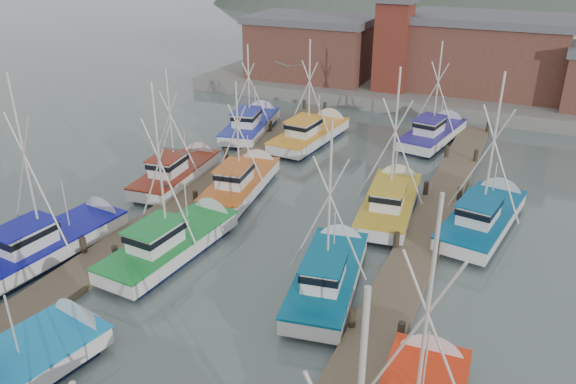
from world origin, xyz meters
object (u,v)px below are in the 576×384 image
at_px(boat_4, 177,240).
at_px(boat_8, 244,181).
at_px(boat_12, 313,133).
at_px(lookout_tower, 393,44).

bearing_deg(boat_4, boat_8, 98.33).
relative_size(boat_8, boat_12, 0.93).
relative_size(lookout_tower, boat_4, 0.88).
xyz_separation_m(lookout_tower, boat_12, (-2.32, -13.93, -4.87)).
xyz_separation_m(lookout_tower, boat_4, (-2.17, -32.53, -4.87)).
xyz_separation_m(boat_4, boat_8, (-0.58, 8.09, -0.01)).
bearing_deg(boat_8, lookout_tower, 75.79).
bearing_deg(boat_8, boat_12, 79.89).
relative_size(boat_4, boat_12, 1.03).
distance_m(boat_8, boat_12, 10.51).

